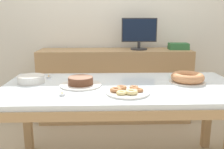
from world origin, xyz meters
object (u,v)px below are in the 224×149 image
object	(u,v)px
pastry_platter	(127,92)
tealight_near_cakes	(176,74)
cake_golden_bundt	(187,78)
computer_monitor	(139,34)
tealight_centre	(62,94)
plate_stack	(31,79)
book_stack	(178,46)
cake_chocolate_round	(81,82)
tealight_right_edge	(49,77)

from	to	relation	value
pastry_platter	tealight_near_cakes	xyz separation A→B (m)	(0.50, 0.57, -0.00)
cake_golden_bundt	pastry_platter	distance (m)	0.58
computer_monitor	tealight_centre	size ratio (longest dim) A/B	10.60
tealight_centre	plate_stack	bearing A→B (deg)	130.59
cake_golden_bundt	plate_stack	size ratio (longest dim) A/B	1.36
book_stack	tealight_centre	bearing A→B (deg)	-130.28
cake_chocolate_round	cake_golden_bundt	distance (m)	0.85
computer_monitor	cake_chocolate_round	size ratio (longest dim) A/B	1.33
cake_chocolate_round	tealight_centre	xyz separation A→B (m)	(-0.10, -0.25, -0.02)
tealight_right_edge	cake_chocolate_round	bearing A→B (deg)	-39.98
cake_golden_bundt	plate_stack	world-z (taller)	cake_golden_bundt
tealight_near_cakes	computer_monitor	bearing A→B (deg)	105.87
book_stack	tealight_centre	xyz separation A→B (m)	(-1.20, -1.41, -0.16)
cake_chocolate_round	cake_golden_bundt	size ratio (longest dim) A/B	1.12
cake_golden_bundt	pastry_platter	world-z (taller)	cake_golden_bundt
tealight_right_edge	tealight_near_cakes	distance (m)	1.14
cake_golden_bundt	tealight_centre	world-z (taller)	cake_golden_bundt
computer_monitor	pastry_platter	distance (m)	1.43
computer_monitor	tealight_near_cakes	world-z (taller)	computer_monitor
computer_monitor	tealight_near_cakes	size ratio (longest dim) A/B	10.60
computer_monitor	plate_stack	bearing A→B (deg)	-133.75
book_stack	tealight_near_cakes	xyz separation A→B (m)	(-0.26, -0.81, -0.16)
plate_stack	cake_chocolate_round	bearing A→B (deg)	-13.95
cake_chocolate_round	cake_golden_bundt	bearing A→B (deg)	4.01
cake_chocolate_round	tealight_right_edge	world-z (taller)	cake_chocolate_round
cake_golden_bundt	tealight_near_cakes	size ratio (longest dim) A/B	7.13
pastry_platter	tealight_right_edge	distance (m)	0.79
computer_monitor	tealight_right_edge	xyz separation A→B (m)	(-0.91, -0.91, -0.31)
computer_monitor	plate_stack	distance (m)	1.49
cake_chocolate_round	tealight_right_edge	distance (m)	0.39
pastry_platter	tealight_right_edge	world-z (taller)	pastry_platter
plate_stack	cake_golden_bundt	bearing A→B (deg)	-1.87
cake_chocolate_round	cake_golden_bundt	world-z (taller)	cake_golden_bundt
book_stack	tealight_right_edge	size ratio (longest dim) A/B	6.02
tealight_centre	book_stack	bearing A→B (deg)	49.72
cake_golden_bundt	cake_chocolate_round	bearing A→B (deg)	-175.99
book_stack	tealight_near_cakes	world-z (taller)	book_stack
cake_chocolate_round	tealight_right_edge	bearing A→B (deg)	140.02
plate_stack	tealight_right_edge	bearing A→B (deg)	54.67
tealight_centre	tealight_near_cakes	xyz separation A→B (m)	(0.94, 0.60, 0.00)
computer_monitor	plate_stack	world-z (taller)	computer_monitor
plate_stack	tealight_centre	bearing A→B (deg)	-49.41
cake_golden_bundt	tealight_right_edge	distance (m)	1.16
computer_monitor	book_stack	bearing A→B (deg)	0.16
pastry_platter	cake_chocolate_round	bearing A→B (deg)	147.27
cake_golden_bundt	tealight_centre	xyz separation A→B (m)	(-0.95, -0.31, -0.03)
computer_monitor	tealight_centre	xyz separation A→B (m)	(-0.71, -1.41, -0.31)
cake_chocolate_round	plate_stack	size ratio (longest dim) A/B	1.52
tealight_near_cakes	plate_stack	bearing A→B (deg)	-168.73
book_stack	plate_stack	size ratio (longest dim) A/B	1.15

